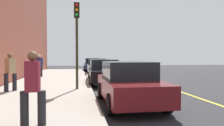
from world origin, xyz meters
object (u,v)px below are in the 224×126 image
object	(u,v)px
parked_car_maroon	(129,83)
pedestrian_burgundy_coat	(33,86)
traffic_light_pole	(77,31)
pedestrian_tan_coat	(10,71)
parked_car_white	(97,67)
rolling_suitcase	(36,73)
pedestrian_navy_coat	(39,65)
parked_car_black	(104,71)
parked_car_navy	(92,65)

from	to	relation	value
parked_car_maroon	pedestrian_burgundy_coat	bearing A→B (deg)	-48.29
traffic_light_pole	pedestrian_tan_coat	bearing A→B (deg)	-86.70
pedestrian_burgundy_coat	pedestrian_tan_coat	world-z (taller)	pedestrian_tan_coat
parked_car_white	pedestrian_tan_coat	size ratio (longest dim) A/B	2.49
rolling_suitcase	pedestrian_tan_coat	bearing A→B (deg)	0.70
parked_car_maroon	pedestrian_navy_coat	xyz separation A→B (m)	(-9.69, -4.67, 0.30)
parked_car_white	pedestrian_tan_coat	bearing A→B (deg)	-25.91
pedestrian_tan_coat	pedestrian_navy_coat	size ratio (longest dim) A/B	1.00
rolling_suitcase	parked_car_black	bearing A→B (deg)	55.82
parked_car_white	parked_car_maroon	size ratio (longest dim) A/B	1.01
pedestrian_burgundy_coat	traffic_light_pole	bearing A→B (deg)	170.16
pedestrian_navy_coat	parked_car_black	bearing A→B (deg)	51.57
parked_car_navy	traffic_light_pole	distance (m)	15.54
parked_car_navy	parked_car_black	size ratio (longest dim) A/B	0.96
parked_car_white	pedestrian_tan_coat	world-z (taller)	pedestrian_tan_coat
pedestrian_burgundy_coat	pedestrian_navy_coat	world-z (taller)	pedestrian_navy_coat
parked_car_black	pedestrian_navy_coat	world-z (taller)	pedestrian_navy_coat
pedestrian_tan_coat	rolling_suitcase	size ratio (longest dim) A/B	1.78
pedestrian_burgundy_coat	traffic_light_pole	distance (m)	5.84
pedestrian_burgundy_coat	pedestrian_navy_coat	bearing A→B (deg)	-171.05
parked_car_navy	parked_car_white	xyz separation A→B (m)	(5.66, 0.10, -0.00)
parked_car_white	pedestrian_burgundy_coat	size ratio (longest dim) A/B	2.54
rolling_suitcase	pedestrian_navy_coat	bearing A→B (deg)	157.47
parked_car_maroon	pedestrian_tan_coat	world-z (taller)	pedestrian_tan_coat
parked_car_white	parked_car_maroon	bearing A→B (deg)	-0.03
pedestrian_burgundy_coat	pedestrian_tan_coat	size ratio (longest dim) A/B	0.98
pedestrian_tan_coat	traffic_light_pole	distance (m)	3.50
pedestrian_tan_coat	pedestrian_navy_coat	world-z (taller)	pedestrian_navy_coat
parked_car_white	parked_car_maroon	xyz separation A→B (m)	(12.62, -0.01, 0.00)
pedestrian_tan_coat	parked_car_white	bearing A→B (deg)	154.09
parked_car_navy	parked_car_white	bearing A→B (deg)	0.97
parked_car_navy	pedestrian_tan_coat	distance (m)	16.15
traffic_light_pole	rolling_suitcase	world-z (taller)	traffic_light_pole
parked_car_navy	pedestrian_burgundy_coat	world-z (taller)	pedestrian_burgundy_coat
parked_car_white	traffic_light_pole	xyz separation A→B (m)	(9.63, -1.82, 2.17)
parked_car_navy	parked_car_white	size ratio (longest dim) A/B	1.06
parked_car_black	pedestrian_navy_coat	xyz separation A→B (m)	(-3.57, -4.50, 0.30)
pedestrian_navy_coat	traffic_light_pole	bearing A→B (deg)	23.12
pedestrian_burgundy_coat	rolling_suitcase	bearing A→B (deg)	-169.96
parked_car_black	parked_car_white	bearing A→B (deg)	178.46
parked_car_navy	pedestrian_navy_coat	xyz separation A→B (m)	(8.59, -4.58, 0.30)
pedestrian_navy_coat	rolling_suitcase	bearing A→B (deg)	-22.53
parked_car_black	rolling_suitcase	xyz separation A→B (m)	(-3.17, -4.66, -0.31)
parked_car_white	parked_car_black	world-z (taller)	same
pedestrian_burgundy_coat	rolling_suitcase	xyz separation A→B (m)	(-11.74, -2.08, -0.58)
pedestrian_burgundy_coat	rolling_suitcase	world-z (taller)	pedestrian_burgundy_coat
parked_car_maroon	pedestrian_navy_coat	world-z (taller)	pedestrian_navy_coat
parked_car_navy	pedestrian_navy_coat	bearing A→B (deg)	-28.04
parked_car_maroon	traffic_light_pole	size ratio (longest dim) A/B	1.02
pedestrian_navy_coat	rolling_suitcase	size ratio (longest dim) A/B	1.78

